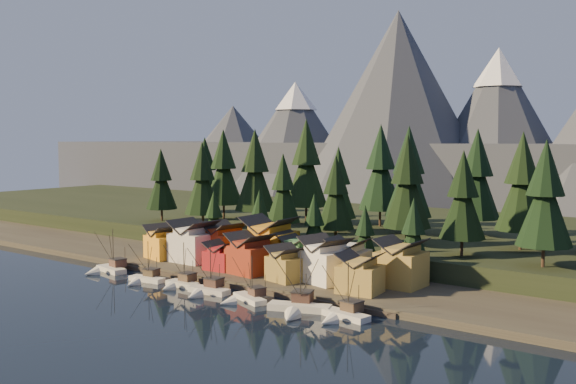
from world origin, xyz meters
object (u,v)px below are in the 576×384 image
Objects in this scene: boat_5 at (298,301)px; boat_6 at (342,308)px; boat_3 at (206,284)px; house_front_1 at (194,240)px; boat_2 at (179,277)px; house_front_0 at (164,241)px; boat_0 at (107,263)px; house_back_0 at (199,238)px; boat_1 at (144,274)px; house_back_1 at (224,241)px; boat_4 at (245,293)px.

boat_5 is 9.10m from boat_6.
boat_3 is 1.00× the size of boat_6.
house_front_1 is at bearing 171.03° from boat_6.
boat_2 is at bearing 168.69° from boat_3.
boat_6 is 65.75m from house_front_0.
boat_0 is 0.89× the size of boat_5.
boat_0 reaches higher than boat_6.
boat_0 is 1.31× the size of house_back_0.
boat_3 is (8.95, -1.08, 0.02)m from boat_2.
boat_6 reaches higher than house_front_0.
boat_2 is at bearing -171.28° from boat_6.
house_front_0 is (-12.27, 17.30, 4.07)m from boat_1.
house_back_0 is at bearing 175.79° from house_back_1.
house_back_0 is (-59.54, 24.61, 3.90)m from boat_6.
boat_4 is 45.53m from house_back_0.
boat_5 is at bearing -20.25° from house_back_0.
boat_5 reaches higher than boat_2.
boat_2 is at bearing -64.38° from house_back_1.
house_front_0 is at bearing 146.86° from boat_3.
boat_5 is 57.34m from house_front_0.
house_front_0 is at bearing -108.96° from house_back_0.
boat_4 is at bearing -27.48° from house_back_0.
boat_3 is 10.46m from boat_4.
house_front_1 reaches higher than house_back_0.
boat_5 is at bearing -21.50° from house_front_1.
boat_5 is (23.42, 0.01, 0.04)m from boat_3.
boat_3 is 1.12× the size of house_front_0.
boat_6 is at bearing -5.76° from boat_1.
boat_4 is at bearing -6.33° from boat_1.
boat_2 is at bearing -46.93° from house_back_0.
boat_1 is 1.02× the size of house_back_1.
house_front_1 is 1.04× the size of house_back_1.
boat_0 is 57.61m from boat_5.
boat_2 is at bearing -161.19° from boat_4.
boat_4 is 0.78× the size of boat_5.
boat_0 is at bearing -160.24° from boat_4.
house_front_1 is at bearing 21.56° from house_front_0.
boat_0 is 25.22m from boat_2.
boat_5 is 56.76m from house_back_0.
house_back_1 is (-7.16, 22.25, 4.47)m from boat_2.
house_back_1 is (-39.54, 23.31, 4.42)m from boat_5.
house_back_1 is (-16.11, 23.32, 4.45)m from boat_3.
boat_3 is 32.48m from boat_6.
boat_5 is at bearing -4.42° from boat_3.
boat_6 is at bearing -16.86° from house_back_1.
boat_5 is at bearing -22.74° from house_back_1.
boat_6 is at bearing -0.97° from house_front_0.
boat_2 is 1.08× the size of house_back_1.
house_back_1 reaches higher than boat_3.
boat_5 is 1.15× the size of boat_6.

